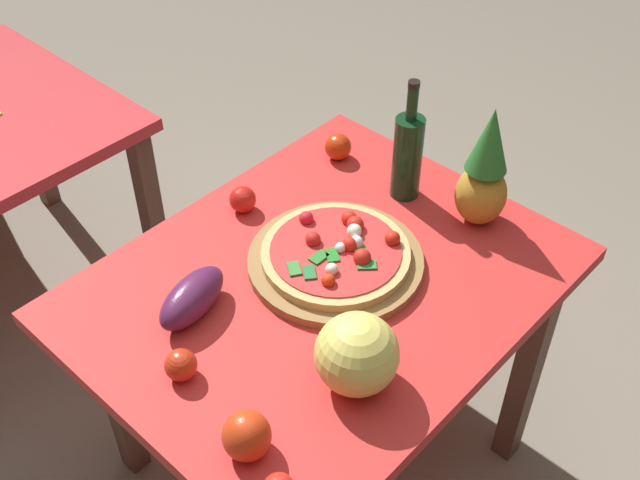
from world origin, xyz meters
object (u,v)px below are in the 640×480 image
display_table (322,307)px  tomato_at_corner (243,199)px  wine_bottle (408,155)px  pineapple_left (484,173)px  pizza (337,252)px  melon (357,354)px  bell_pepper (247,436)px  tomato_near_board (181,365)px  eggplant (192,298)px  pizza_board (335,261)px  tomato_by_bottle (338,147)px

display_table → tomato_at_corner: 0.35m
wine_bottle → pineapple_left: 0.21m
display_table → pineapple_left: 0.51m
pizza → melon: (-0.23, -0.26, 0.04)m
bell_pepper → display_table: bearing=25.5°
pineapple_left → tomato_near_board: pineapple_left is taller
pineapple_left → melon: bearing=-169.6°
display_table → bell_pepper: (-0.43, -0.21, 0.14)m
melon → pizza: bearing=48.1°
display_table → tomato_near_board: size_ratio=16.15×
tomato_at_corner → tomato_near_board: 0.54m
pizza → eggplant: 0.36m
wine_bottle → tomato_at_corner: bearing=142.0°
wine_bottle → bell_pepper: 0.86m
pizza_board → tomato_at_corner: 0.31m
pineapple_left → wine_bottle: bearing=101.8°
pizza → melon: bearing=-131.9°
display_table → wine_bottle: 0.45m
eggplant → tomato_at_corner: (0.32, 0.18, -0.01)m
wine_bottle → pineapple_left: (0.04, -0.20, 0.02)m
melon → tomato_at_corner: 0.61m
melon → tomato_near_board: (-0.23, 0.27, -0.05)m
pineapple_left → display_table: bearing=161.6°
display_table → pizza_board: size_ratio=2.64×
pizza → wine_bottle: bearing=9.0°
pizza → bell_pepper: 0.54m
display_table → tomato_near_board: bearing=176.9°
eggplant → tomato_at_corner: bearing=29.5°
tomato_at_corner → pineapple_left: bearing=-50.8°
pizza_board → tomato_near_board: (-0.46, 0.01, 0.02)m
bell_pepper → wine_bottle: bearing=18.1°
tomato_by_bottle → pineapple_left: bearing=-84.5°
tomato_by_bottle → pizza: bearing=-138.4°
tomato_by_bottle → eggplant: bearing=-166.8°
pizza_board → pizza: size_ratio=1.19×
melon → eggplant: melon is taller
pizza_board → tomato_by_bottle: 0.43m
tomato_near_board → bell_pepper: bearing=-97.4°
melon → tomato_at_corner: (0.22, 0.57, -0.05)m
display_table → bell_pepper: size_ratio=10.71×
eggplant → pizza_board: bearing=-22.0°
eggplant → tomato_near_board: (-0.13, -0.12, -0.01)m
bell_pepper → tomato_by_bottle: (0.82, 0.50, -0.01)m
wine_bottle → bell_pepper: size_ratio=3.27×
display_table → melon: bearing=-124.5°
tomato_by_bottle → tomato_near_board: (-0.79, -0.27, -0.00)m
pizza → tomato_at_corner: 0.31m
bell_pepper → eggplant: (0.16, 0.35, -0.00)m
pineapple_left → eggplant: bearing=157.9°
display_table → tomato_at_corner: bearing=81.6°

